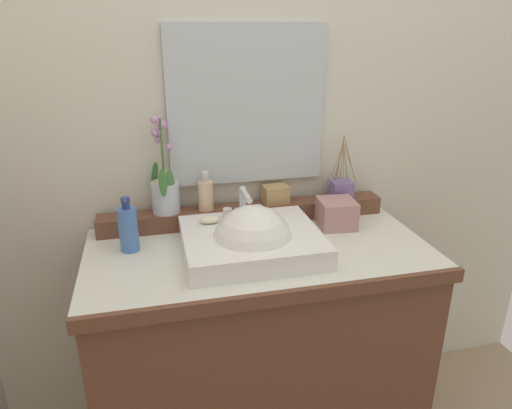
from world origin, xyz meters
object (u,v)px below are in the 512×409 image
Objects in this scene: reed_diffuser at (341,189)px; tissue_box at (337,213)px; soap_bar at (210,220)px; potted_plant at (165,190)px; trinket_box at (275,194)px; sink_basin at (252,244)px; lotion_bottle at (128,228)px; soap_dispenser at (206,194)px.

reed_diffuser reaches higher than tissue_box.
potted_plant reaches higher than soap_bar.
potted_plant is 1.42× the size of reed_diffuser.
reed_diffuser is 1.91× the size of tissue_box.
tissue_box is (0.47, 0.02, -0.03)m from soap_bar.
soap_bar is at bearing -177.31° from tissue_box.
reed_diffuser is at bearing 62.10° from tissue_box.
trinket_box reaches higher than soap_bar.
lotion_bottle is (-0.39, 0.11, 0.05)m from sink_basin.
trinket_box is 0.72× the size of tissue_box.
soap_bar is 0.15m from soap_dispenser.
trinket_box is (0.27, 0.01, -0.03)m from soap_dispenser.
reed_diffuser is at bearing 31.79° from sink_basin.
tissue_box is at bearing -39.21° from trinket_box.
trinket_box is 0.50× the size of lotion_bottle.
soap_bar is 0.48× the size of soap_dispenser.
tissue_box is (0.20, -0.13, -0.05)m from trinket_box.
lotion_bottle is at bearing -152.47° from soap_dispenser.
potted_plant is at bearing 132.45° from soap_bar.
tissue_box is (0.61, -0.13, -0.10)m from potted_plant.
potted_plant is at bearing 179.07° from reed_diffuser.
lotion_bottle reaches higher than sink_basin.
tissue_box is at bearing 2.69° from soap_bar.
lotion_bottle is (-0.54, -0.16, -0.02)m from trinket_box.
sink_basin reaches higher than tissue_box.
soap_bar is 0.28× the size of reed_diffuser.
potted_plant is 2.44× the size of soap_dispenser.
soap_dispenser is at bearing -4.18° from potted_plant.
sink_basin is 0.38m from tissue_box.
reed_diffuser reaches higher than trinket_box.
trinket_box is (0.41, 0.00, -0.05)m from potted_plant.
reed_diffuser is 2.66× the size of trinket_box.
sink_basin reaches higher than trinket_box.
soap_dispenser reaches higher than sink_basin.
tissue_box is at bearing 2.02° from lotion_bottle.
sink_basin is 0.18m from soap_bar.
tissue_box is (0.35, 0.14, 0.02)m from sink_basin.
potted_plant reaches higher than soap_dispenser.
reed_diffuser is at bearing 14.55° from soap_bar.
potted_plant is 2.72× the size of tissue_box.
sink_basin is 0.39m from potted_plant.
sink_basin reaches higher than soap_bar.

